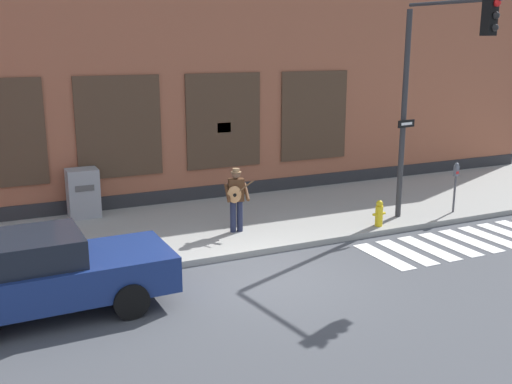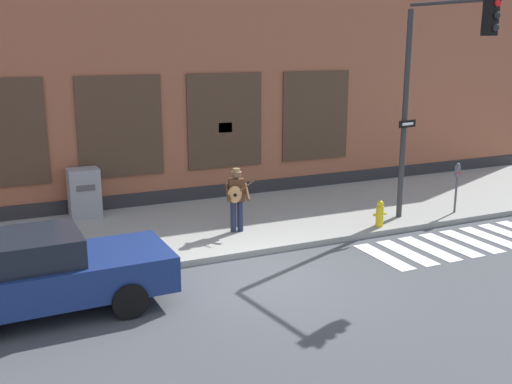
{
  "view_description": "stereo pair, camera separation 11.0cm",
  "coord_description": "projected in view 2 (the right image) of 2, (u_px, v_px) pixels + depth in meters",
  "views": [
    {
      "loc": [
        -5.28,
        -10.62,
        4.81
      ],
      "look_at": [
        0.48,
        1.61,
        1.46
      ],
      "focal_mm": 42.0,
      "sensor_mm": 36.0,
      "label": 1
    },
    {
      "loc": [
        -5.18,
        -10.67,
        4.81
      ],
      "look_at": [
        0.48,
        1.61,
        1.46
      ],
      "focal_mm": 42.0,
      "sensor_mm": 36.0,
      "label": 2
    }
  ],
  "objects": [
    {
      "name": "utility_box",
      "position": [
        84.0,
        193.0,
        16.52
      ],
      "size": [
        0.84,
        0.68,
        1.35
      ],
      "color": "gray",
      "rests_on": "sidewalk"
    },
    {
      "name": "sidewalk",
      "position": [
        205.0,
        226.0,
        16.02
      ],
      "size": [
        28.0,
        5.01,
        0.15
      ],
      "color": "gray",
      "rests_on": "ground"
    },
    {
      "name": "fire_hydrant",
      "position": [
        380.0,
        214.0,
        15.67
      ],
      "size": [
        0.38,
        0.2,
        0.7
      ],
      "color": "gold",
      "rests_on": "sidewalk"
    },
    {
      "name": "parking_meter",
      "position": [
        457.0,
        180.0,
        16.83
      ],
      "size": [
        0.13,
        0.11,
        1.44
      ],
      "color": "#47474C",
      "rests_on": "sidewalk"
    },
    {
      "name": "traffic_light",
      "position": [
        436.0,
        76.0,
        14.92
      ],
      "size": [
        0.78,
        2.72,
        5.73
      ],
      "color": "#2D2D30",
      "rests_on": "sidewalk"
    },
    {
      "name": "red_car",
      "position": [
        41.0,
        274.0,
        10.84
      ],
      "size": [
        4.63,
        2.05,
        1.53
      ],
      "color": "navy",
      "rests_on": "ground"
    },
    {
      "name": "busker",
      "position": [
        236.0,
        196.0,
        15.07
      ],
      "size": [
        0.72,
        0.62,
        1.65
      ],
      "color": "#1E233D",
      "rests_on": "sidewalk"
    },
    {
      "name": "building_backdrop",
      "position": [
        155.0,
        85.0,
        19.14
      ],
      "size": [
        28.0,
        4.06,
        7.11
      ],
      "color": "#99563D",
      "rests_on": "ground"
    },
    {
      "name": "crosswalk",
      "position": [
        471.0,
        241.0,
        14.99
      ],
      "size": [
        5.78,
        1.9,
        0.01
      ],
      "color": "silver",
      "rests_on": "ground"
    },
    {
      "name": "ground_plane",
      "position": [
        267.0,
        278.0,
        12.67
      ],
      "size": [
        160.0,
        160.0,
        0.0
      ],
      "primitive_type": "plane",
      "color": "#424449"
    }
  ]
}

